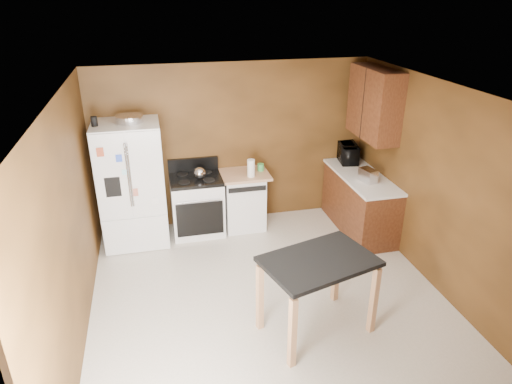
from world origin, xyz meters
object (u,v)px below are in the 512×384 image
object	(u,v)px
pen_cup	(94,121)
microwave	(348,153)
roasting_pan	(129,119)
refrigerator	(132,185)
gas_range	(197,204)
kettle	(200,173)
dishwasher	(243,199)
paper_towel	(251,168)
toaster	(368,175)
island	(318,271)
green_canister	(261,167)

from	to	relation	value
pen_cup	microwave	size ratio (longest dim) A/B	0.26
roasting_pan	pen_cup	world-z (taller)	pen_cup
refrigerator	gas_range	distance (m)	1.01
kettle	microwave	size ratio (longest dim) A/B	0.36
kettle	dishwasher	distance (m)	0.86
paper_towel	refrigerator	distance (m)	1.73
kettle	toaster	xyz separation A→B (m)	(2.35, -0.66, 0.01)
kettle	paper_towel	bearing A→B (deg)	-4.42
pen_cup	kettle	bearing A→B (deg)	2.71
pen_cup	island	world-z (taller)	pen_cup
dishwasher	island	bearing A→B (deg)	-83.79
paper_towel	green_canister	distance (m)	0.29
roasting_pan	dishwasher	distance (m)	2.09
green_canister	microwave	bearing A→B (deg)	1.92
toaster	refrigerator	size ratio (longest dim) A/B	0.14
roasting_pan	pen_cup	xyz separation A→B (m)	(-0.44, -0.11, 0.02)
pen_cup	refrigerator	size ratio (longest dim) A/B	0.07
kettle	refrigerator	world-z (taller)	refrigerator
roasting_pan	paper_towel	distance (m)	1.85
roasting_pan	toaster	world-z (taller)	roasting_pan
kettle	dishwasher	world-z (taller)	kettle
roasting_pan	dishwasher	xyz separation A→B (m)	(1.56, 0.04, -1.39)
gas_range	island	bearing A→B (deg)	-68.41
kettle	gas_range	size ratio (longest dim) A/B	0.16
paper_towel	island	bearing A→B (deg)	-85.67
paper_towel	island	size ratio (longest dim) A/B	0.20
kettle	refrigerator	bearing A→B (deg)	-179.96
island	dishwasher	bearing A→B (deg)	96.21
green_canister	refrigerator	distance (m)	1.93
paper_towel	dishwasher	xyz separation A→B (m)	(-0.09, 0.14, -0.57)
paper_towel	gas_range	size ratio (longest dim) A/B	0.24
toaster	microwave	xyz separation A→B (m)	(0.05, 0.84, 0.04)
pen_cup	green_canister	distance (m)	2.48
pen_cup	dishwasher	size ratio (longest dim) A/B	0.14
gas_range	refrigerator	bearing A→B (deg)	-176.19
paper_towel	dishwasher	size ratio (longest dim) A/B	0.30
gas_range	dishwasher	xyz separation A→B (m)	(0.72, 0.02, -0.01)
kettle	paper_towel	world-z (taller)	paper_towel
roasting_pan	microwave	size ratio (longest dim) A/B	0.76
green_canister	island	distance (m)	2.60
green_canister	gas_range	xyz separation A→B (m)	(-1.01, -0.08, -0.48)
paper_towel	microwave	bearing A→B (deg)	8.51
roasting_pan	toaster	size ratio (longest dim) A/B	1.42
roasting_pan	refrigerator	xyz separation A→B (m)	(-0.07, -0.04, -0.95)
pen_cup	paper_towel	world-z (taller)	pen_cup
pen_cup	kettle	distance (m)	1.60
gas_range	paper_towel	bearing A→B (deg)	-8.27
green_canister	toaster	size ratio (longest dim) A/B	0.42
roasting_pan	dishwasher	world-z (taller)	roasting_pan
microwave	roasting_pan	bearing A→B (deg)	101.74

